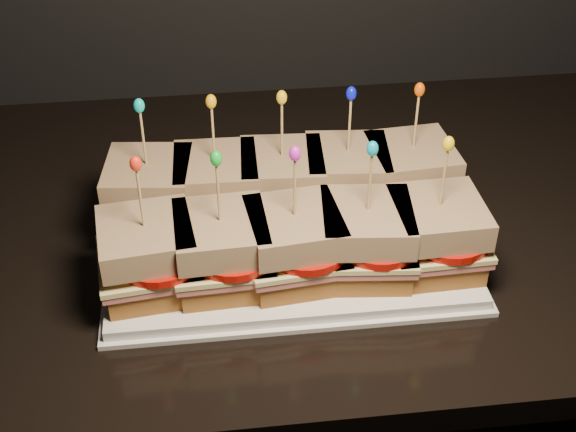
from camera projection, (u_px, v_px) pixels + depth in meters
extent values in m
cube|color=black|center=(120.00, 233.00, 0.99)|extent=(2.60, 0.66, 0.03)
cube|color=white|center=(288.00, 248.00, 0.93)|extent=(0.41, 0.25, 0.02)
cube|color=white|center=(288.00, 252.00, 0.93)|extent=(0.42, 0.26, 0.01)
cube|color=brown|center=(153.00, 212.00, 0.95)|extent=(0.10, 0.10, 0.03)
cube|color=#C35352|center=(151.00, 201.00, 0.94)|extent=(0.11, 0.11, 0.01)
cube|color=#EBDD8D|center=(151.00, 196.00, 0.93)|extent=(0.12, 0.11, 0.01)
cylinder|color=#BD1109|center=(160.00, 193.00, 0.93)|extent=(0.09, 0.09, 0.01)
cube|color=#53270C|center=(148.00, 176.00, 0.92)|extent=(0.11, 0.11, 0.03)
cylinder|color=tan|center=(144.00, 141.00, 0.89)|extent=(0.00, 0.00, 0.09)
ellipsoid|color=#05BCAC|center=(139.00, 106.00, 0.86)|extent=(0.01, 0.01, 0.02)
cube|color=brown|center=(218.00, 208.00, 0.96)|extent=(0.10, 0.10, 0.03)
cube|color=#C35352|center=(217.00, 196.00, 0.95)|extent=(0.11, 0.10, 0.01)
cube|color=#EBDD8D|center=(217.00, 191.00, 0.94)|extent=(0.11, 0.10, 0.01)
cylinder|color=#BD1109|center=(227.00, 188.00, 0.93)|extent=(0.09, 0.09, 0.01)
cube|color=#53270C|center=(216.00, 171.00, 0.93)|extent=(0.10, 0.10, 0.03)
cylinder|color=tan|center=(213.00, 137.00, 0.90)|extent=(0.00, 0.00, 0.09)
ellipsoid|color=#EBA30D|center=(211.00, 101.00, 0.87)|extent=(0.01, 0.01, 0.02)
cube|color=brown|center=(282.00, 203.00, 0.96)|extent=(0.10, 0.10, 0.03)
cube|color=#C35352|center=(282.00, 192.00, 0.95)|extent=(0.11, 0.11, 0.01)
cube|color=#EBDD8D|center=(282.00, 187.00, 0.95)|extent=(0.11, 0.11, 0.01)
cylinder|color=#BD1109|center=(293.00, 184.00, 0.94)|extent=(0.09, 0.09, 0.01)
cube|color=#53270C|center=(282.00, 167.00, 0.93)|extent=(0.10, 0.10, 0.03)
cylinder|color=tan|center=(282.00, 133.00, 0.90)|extent=(0.00, 0.00, 0.09)
ellipsoid|color=yellow|center=(282.00, 97.00, 0.88)|extent=(0.01, 0.01, 0.02)
cube|color=brown|center=(346.00, 199.00, 0.97)|extent=(0.10, 0.10, 0.03)
cube|color=#C35352|center=(346.00, 188.00, 0.96)|extent=(0.11, 0.11, 0.01)
cube|color=#EBDD8D|center=(347.00, 183.00, 0.96)|extent=(0.11, 0.11, 0.01)
cylinder|color=#BD1109|center=(358.00, 180.00, 0.95)|extent=(0.09, 0.09, 0.01)
cube|color=#53270C|center=(348.00, 163.00, 0.94)|extent=(0.10, 0.10, 0.03)
cylinder|color=tan|center=(349.00, 129.00, 0.91)|extent=(0.00, 0.00, 0.09)
ellipsoid|color=#0A13D3|center=(351.00, 93.00, 0.89)|extent=(0.01, 0.01, 0.02)
cube|color=brown|center=(408.00, 195.00, 0.98)|extent=(0.10, 0.10, 0.03)
cube|color=#C35352|center=(409.00, 183.00, 0.97)|extent=(0.11, 0.11, 0.01)
cube|color=#EBDD8D|center=(410.00, 178.00, 0.96)|extent=(0.11, 0.11, 0.01)
cylinder|color=#BD1109|center=(421.00, 175.00, 0.96)|extent=(0.09, 0.09, 0.01)
cube|color=#53270C|center=(412.00, 159.00, 0.95)|extent=(0.10, 0.10, 0.03)
cylinder|color=tan|center=(416.00, 125.00, 0.92)|extent=(0.00, 0.00, 0.09)
ellipsoid|color=#E54B04|center=(420.00, 90.00, 0.89)|extent=(0.01, 0.01, 0.02)
cube|color=brown|center=(151.00, 276.00, 0.86)|extent=(0.10, 0.10, 0.03)
cube|color=#C35352|center=(149.00, 264.00, 0.85)|extent=(0.11, 0.11, 0.01)
cube|color=#EBDD8D|center=(149.00, 259.00, 0.84)|extent=(0.12, 0.11, 0.01)
cylinder|color=#BD1109|center=(159.00, 256.00, 0.83)|extent=(0.09, 0.09, 0.01)
cube|color=#53270C|center=(146.00, 238.00, 0.83)|extent=(0.11, 0.11, 0.03)
cylinder|color=tan|center=(141.00, 202.00, 0.80)|extent=(0.00, 0.00, 0.09)
ellipsoid|color=red|center=(136.00, 164.00, 0.77)|extent=(0.01, 0.01, 0.02)
cube|color=brown|center=(223.00, 271.00, 0.86)|extent=(0.10, 0.10, 0.03)
cube|color=#C35352|center=(222.00, 259.00, 0.85)|extent=(0.11, 0.10, 0.01)
cube|color=#EBDD8D|center=(222.00, 254.00, 0.85)|extent=(0.11, 0.11, 0.01)
cylinder|color=#BD1109|center=(233.00, 251.00, 0.84)|extent=(0.09, 0.09, 0.01)
cube|color=#53270C|center=(221.00, 233.00, 0.83)|extent=(0.10, 0.10, 0.03)
cylinder|color=tan|center=(218.00, 196.00, 0.81)|extent=(0.00, 0.00, 0.09)
ellipsoid|color=green|center=(216.00, 159.00, 0.78)|extent=(0.01, 0.01, 0.02)
cube|color=brown|center=(294.00, 265.00, 0.87)|extent=(0.10, 0.10, 0.03)
cube|color=#C35352|center=(294.00, 253.00, 0.86)|extent=(0.11, 0.11, 0.01)
cube|color=#EBDD8D|center=(294.00, 248.00, 0.86)|extent=(0.11, 0.11, 0.01)
cylinder|color=#BD1109|center=(306.00, 245.00, 0.85)|extent=(0.09, 0.09, 0.01)
cube|color=#53270C|center=(295.00, 227.00, 0.84)|extent=(0.10, 0.10, 0.03)
cylinder|color=tan|center=(295.00, 191.00, 0.81)|extent=(0.00, 0.00, 0.09)
ellipsoid|color=#D521C3|center=(295.00, 154.00, 0.79)|extent=(0.01, 0.01, 0.02)
cube|color=brown|center=(364.00, 260.00, 0.88)|extent=(0.10, 0.10, 0.03)
cube|color=#C35352|center=(365.00, 248.00, 0.87)|extent=(0.11, 0.11, 0.01)
cube|color=#EBDD8D|center=(366.00, 243.00, 0.86)|extent=(0.11, 0.11, 0.01)
cylinder|color=#BD1109|center=(378.00, 240.00, 0.86)|extent=(0.09, 0.09, 0.01)
cube|color=#53270C|center=(367.00, 222.00, 0.85)|extent=(0.10, 0.10, 0.03)
cylinder|color=tan|center=(370.00, 186.00, 0.82)|extent=(0.00, 0.00, 0.09)
ellipsoid|color=#099BB4|center=(372.00, 149.00, 0.79)|extent=(0.01, 0.01, 0.02)
cube|color=brown|center=(433.00, 255.00, 0.89)|extent=(0.10, 0.10, 0.03)
cube|color=#C35352|center=(435.00, 243.00, 0.88)|extent=(0.11, 0.10, 0.01)
cube|color=#EBDD8D|center=(435.00, 238.00, 0.87)|extent=(0.11, 0.10, 0.01)
cylinder|color=#BD1109|center=(448.00, 235.00, 0.86)|extent=(0.09, 0.09, 0.01)
cube|color=#53270C|center=(438.00, 217.00, 0.85)|extent=(0.10, 0.10, 0.03)
cylinder|color=tan|center=(443.00, 181.00, 0.83)|extent=(0.00, 0.00, 0.09)
ellipsoid|color=yellow|center=(449.00, 144.00, 0.80)|extent=(0.01, 0.01, 0.02)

